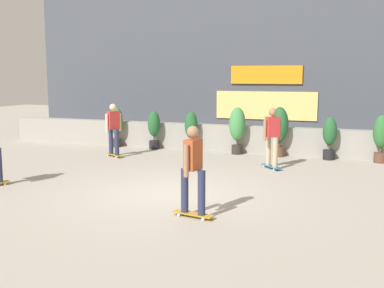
{
  "coord_description": "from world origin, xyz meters",
  "views": [
    {
      "loc": [
        3.93,
        -9.14,
        2.6
      ],
      "look_at": [
        0.0,
        1.5,
        0.9
      ],
      "focal_mm": 43.28,
      "sensor_mm": 36.0,
      "label": 1
    }
  ],
  "objects_px": {
    "potted_plant_3": "(237,127)",
    "potted_plant_6": "(381,135)",
    "potted_plant_5": "(330,136)",
    "potted_plant_2": "(191,129)",
    "skater_far_right": "(193,167)",
    "potted_plant_4": "(280,128)",
    "skater_by_wall_left": "(272,135)",
    "potted_plant_0": "(116,124)",
    "skater_far_left": "(113,127)",
    "potted_plant_1": "(154,128)"
  },
  "relations": [
    {
      "from": "potted_plant_2",
      "to": "skater_far_left",
      "type": "xyz_separation_m",
      "value": [
        -1.95,
        -1.85,
        0.17
      ]
    },
    {
      "from": "potted_plant_6",
      "to": "skater_far_right",
      "type": "bearing_deg",
      "value": -116.0
    },
    {
      "from": "potted_plant_6",
      "to": "skater_far_right",
      "type": "xyz_separation_m",
      "value": [
        -3.4,
        -6.96,
        0.12
      ]
    },
    {
      "from": "potted_plant_1",
      "to": "potted_plant_2",
      "type": "relative_size",
      "value": 0.99
    },
    {
      "from": "potted_plant_5",
      "to": "skater_by_wall_left",
      "type": "distance_m",
      "value": 2.47
    },
    {
      "from": "potted_plant_0",
      "to": "potted_plant_5",
      "type": "height_order",
      "value": "potted_plant_0"
    },
    {
      "from": "potted_plant_6",
      "to": "skater_by_wall_left",
      "type": "height_order",
      "value": "skater_by_wall_left"
    },
    {
      "from": "skater_far_left",
      "to": "potted_plant_3",
      "type": "bearing_deg",
      "value": 27.45
    },
    {
      "from": "potted_plant_3",
      "to": "potted_plant_6",
      "type": "height_order",
      "value": "potted_plant_3"
    },
    {
      "from": "skater_far_left",
      "to": "potted_plant_1",
      "type": "bearing_deg",
      "value": 73.34
    },
    {
      "from": "potted_plant_6",
      "to": "skater_by_wall_left",
      "type": "distance_m",
      "value": 3.51
    },
    {
      "from": "potted_plant_0",
      "to": "potted_plant_6",
      "type": "xyz_separation_m",
      "value": [
        8.92,
        0.0,
        -0.01
      ]
    },
    {
      "from": "skater_far_right",
      "to": "potted_plant_0",
      "type": "bearing_deg",
      "value": 128.39
    },
    {
      "from": "potted_plant_6",
      "to": "potted_plant_2",
      "type": "bearing_deg",
      "value": 180.0
    },
    {
      "from": "skater_by_wall_left",
      "to": "potted_plant_0",
      "type": "bearing_deg",
      "value": 161.54
    },
    {
      "from": "potted_plant_1",
      "to": "skater_far_right",
      "type": "bearing_deg",
      "value": -60.04
    },
    {
      "from": "potted_plant_3",
      "to": "potted_plant_6",
      "type": "bearing_deg",
      "value": 0.0
    },
    {
      "from": "potted_plant_1",
      "to": "potted_plant_2",
      "type": "bearing_deg",
      "value": 0.0
    },
    {
      "from": "potted_plant_0",
      "to": "potted_plant_2",
      "type": "distance_m",
      "value": 2.9
    },
    {
      "from": "potted_plant_1",
      "to": "potted_plant_0",
      "type": "bearing_deg",
      "value": 180.0
    },
    {
      "from": "potted_plant_0",
      "to": "potted_plant_5",
      "type": "xyz_separation_m",
      "value": [
        7.45,
        -0.0,
        -0.09
      ]
    },
    {
      "from": "potted_plant_5",
      "to": "skater_far_right",
      "type": "distance_m",
      "value": 7.23
    },
    {
      "from": "skater_by_wall_left",
      "to": "skater_far_right",
      "type": "height_order",
      "value": "same"
    },
    {
      "from": "skater_far_right",
      "to": "potted_plant_4",
      "type": "bearing_deg",
      "value": 86.84
    },
    {
      "from": "potted_plant_0",
      "to": "potted_plant_5",
      "type": "bearing_deg",
      "value": -0.0
    },
    {
      "from": "potted_plant_4",
      "to": "potted_plant_6",
      "type": "distance_m",
      "value": 3.01
    },
    {
      "from": "potted_plant_6",
      "to": "potted_plant_5",
      "type": "bearing_deg",
      "value": -180.0
    },
    {
      "from": "potted_plant_6",
      "to": "skater_far_right",
      "type": "distance_m",
      "value": 7.75
    },
    {
      "from": "potted_plant_3",
      "to": "skater_far_left",
      "type": "xyz_separation_m",
      "value": [
        -3.57,
        -1.85,
        0.03
      ]
    },
    {
      "from": "potted_plant_3",
      "to": "skater_by_wall_left",
      "type": "bearing_deg",
      "value": -52.93
    },
    {
      "from": "potted_plant_2",
      "to": "potted_plant_4",
      "type": "xyz_separation_m",
      "value": [
        3.0,
        0.0,
        0.16
      ]
    },
    {
      "from": "potted_plant_6",
      "to": "skater_far_right",
      "type": "relative_size",
      "value": 0.84
    },
    {
      "from": "potted_plant_2",
      "to": "skater_far_right",
      "type": "bearing_deg",
      "value": -69.39
    },
    {
      "from": "potted_plant_4",
      "to": "skater_far_left",
      "type": "height_order",
      "value": "skater_far_left"
    },
    {
      "from": "skater_far_left",
      "to": "potted_plant_5",
      "type": "bearing_deg",
      "value": 15.93
    },
    {
      "from": "potted_plant_4",
      "to": "skater_by_wall_left",
      "type": "distance_m",
      "value": 2.02
    },
    {
      "from": "potted_plant_3",
      "to": "skater_far_left",
      "type": "bearing_deg",
      "value": -152.55
    },
    {
      "from": "skater_by_wall_left",
      "to": "skater_far_left",
      "type": "height_order",
      "value": "same"
    },
    {
      "from": "skater_far_right",
      "to": "potted_plant_2",
      "type": "bearing_deg",
      "value": 110.61
    },
    {
      "from": "potted_plant_4",
      "to": "potted_plant_2",
      "type": "bearing_deg",
      "value": 180.0
    },
    {
      "from": "potted_plant_1",
      "to": "potted_plant_3",
      "type": "height_order",
      "value": "potted_plant_3"
    },
    {
      "from": "potted_plant_4",
      "to": "potted_plant_6",
      "type": "xyz_separation_m",
      "value": [
        3.01,
        0.0,
        -0.11
      ]
    },
    {
      "from": "potted_plant_0",
      "to": "skater_far_left",
      "type": "xyz_separation_m",
      "value": [
        0.95,
        -1.85,
        0.11
      ]
    },
    {
      "from": "potted_plant_4",
      "to": "skater_far_left",
      "type": "distance_m",
      "value": 5.29
    },
    {
      "from": "potted_plant_3",
      "to": "skater_by_wall_left",
      "type": "relative_size",
      "value": 0.91
    },
    {
      "from": "potted_plant_5",
      "to": "potted_plant_3",
      "type": "bearing_deg",
      "value": 180.0
    },
    {
      "from": "potted_plant_3",
      "to": "potted_plant_4",
      "type": "relative_size",
      "value": 0.97
    },
    {
      "from": "potted_plant_6",
      "to": "skater_far_right",
      "type": "height_order",
      "value": "skater_far_right"
    },
    {
      "from": "potted_plant_5",
      "to": "skater_by_wall_left",
      "type": "bearing_deg",
      "value": -124.89
    },
    {
      "from": "potted_plant_0",
      "to": "potted_plant_6",
      "type": "height_order",
      "value": "potted_plant_0"
    }
  ]
}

